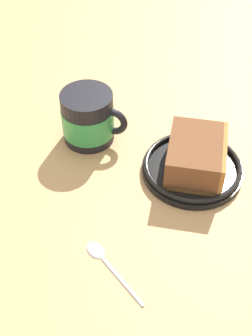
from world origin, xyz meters
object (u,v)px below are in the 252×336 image
cake_slice (196,155)px  teaspoon (103,258)px  tea_mug (89,118)px  small_plate (192,168)px

cake_slice → teaspoon: 20.49cm
cake_slice → teaspoon: size_ratio=1.16×
tea_mug → teaspoon: bearing=44.1°
small_plate → cake_slice: (-0.12, 0.24, 2.69)cm
small_plate → cake_slice: cake_slice is taller
cake_slice → teaspoon: cake_slice is taller
small_plate → teaspoon: (20.07, -1.07, -0.52)cm
small_plate → teaspoon: bearing=-3.0°
small_plate → tea_mug: tea_mug is taller
tea_mug → small_plate: bearing=100.6°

